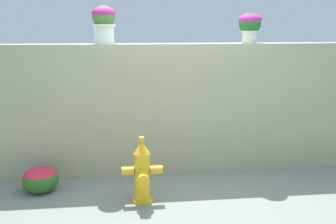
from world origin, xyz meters
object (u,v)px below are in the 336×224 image
Objects in this scene: potted_plant_1 at (104,21)px; flower_bush_left at (40,179)px; potted_plant_2 at (250,24)px; fire_hydrant at (142,173)px.

potted_plant_1 reaches higher than flower_bush_left.
fire_hydrant is at bearing -146.93° from potted_plant_2.
potted_plant_1 is 0.62× the size of fire_hydrant.
flower_bush_left is at bearing -168.48° from potted_plant_2.
potted_plant_1 is 1.11× the size of flower_bush_left.
fire_hydrant is (-1.45, -0.94, -1.59)m from potted_plant_2.
fire_hydrant is 1.77× the size of flower_bush_left.
flower_bush_left is (-1.17, 0.41, -0.17)m from fire_hydrant.
potted_plant_2 is at bearing 0.71° from potted_plant_1.
fire_hydrant is (0.39, -0.92, -1.62)m from potted_plant_1.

